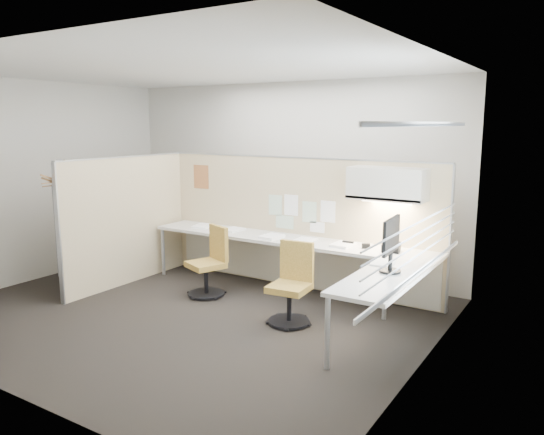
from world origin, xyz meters
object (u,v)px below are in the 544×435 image
Objects in this scene: monitor at (391,241)px; chair_left at (210,264)px; phone at (391,247)px; chair_right at (292,286)px; desk at (303,253)px.

chair_left is at bearing 80.58° from monitor.
monitor reaches higher than phone.
desk is at bearing 104.65° from chair_right.
chair_right is (1.37, -0.27, 0.00)m from chair_left.
desk is 1.22m from chair_left.
desk is at bearing 45.28° from chair_left.
desk is at bearing 58.87° from monitor.
chair_right is at bearing 88.33° from monitor.
desk is 1.10m from phone.
desk is 1.60m from monitor.
chair_left is at bearing -173.23° from phone.
monitor is (2.47, -0.21, 0.63)m from chair_left.
chair_right is at bearing 11.04° from chair_left.
chair_left is at bearing 163.87° from chair_right.
chair_right is at bearing -70.23° from desk.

